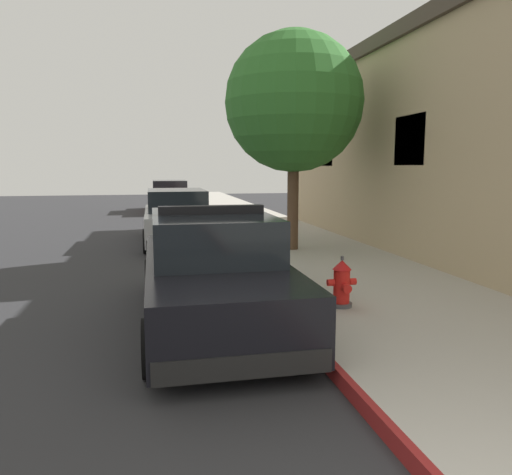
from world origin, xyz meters
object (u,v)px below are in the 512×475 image
Objects in this scene: police_cruiser at (213,271)px; street_tree at (294,103)px; parked_car_silver_ahead at (177,218)px; fire_hydrant at (342,284)px; parked_car_dark_far at (170,197)px.

police_cruiser is 6.37m from street_tree.
parked_car_silver_ahead is 8.21m from fire_hydrant.
police_cruiser is 1.91m from fire_hydrant.
parked_car_dark_far is 14.02m from street_tree.
parked_car_silver_ahead is at bearing 90.76° from police_cruiser.
parked_car_silver_ahead is 0.91× the size of street_tree.
police_cruiser is 1.00× the size of parked_car_dark_far.
parked_car_dark_far is at bearing 89.03° from parked_car_silver_ahead.
parked_car_dark_far is 18.68m from fire_hydrant.
parked_car_silver_ahead is at bearing -90.97° from parked_car_dark_far.
street_tree is (0.74, 5.14, 3.25)m from fire_hydrant.
parked_car_silver_ahead is 6.37× the size of fire_hydrant.
police_cruiser is 18.40m from parked_car_dark_far.
parked_car_dark_far is 0.91× the size of street_tree.
fire_hydrant is (1.81, -18.59, -0.22)m from parked_car_dark_far.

